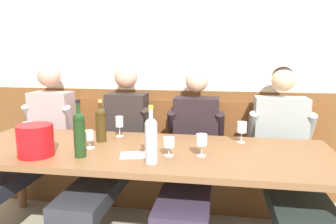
{
  "coord_description": "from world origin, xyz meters",
  "views": [
    {
      "loc": [
        0.53,
        -2.03,
        1.39
      ],
      "look_at": [
        0.12,
        0.43,
        0.93
      ],
      "focal_mm": 34.51,
      "sensor_mm": 36.0,
      "label": 1
    }
  ],
  "objects": [
    {
      "name": "wine_bottle_clear_water",
      "position": [
        0.12,
        -0.19,
        0.88
      ],
      "size": [
        0.08,
        0.08,
        0.36
      ],
      "color": "#B2C0C8",
      "rests_on": "dining_table"
    },
    {
      "name": "wood_wainscot_panel",
      "position": [
        0.0,
        1.04,
        0.52
      ],
      "size": [
        6.8,
        0.03,
        1.03
      ],
      "primitive_type": "cube",
      "color": "brown",
      "rests_on": "ground"
    },
    {
      "name": "wall_bench",
      "position": [
        0.0,
        0.83,
        0.28
      ],
      "size": [
        2.92,
        0.42,
        0.94
      ],
      "color": "brown",
      "rests_on": "ground"
    },
    {
      "name": "person_center_right_seat",
      "position": [
        -1.08,
        0.45,
        0.64
      ],
      "size": [
        0.49,
        1.37,
        1.3
      ],
      "color": "#2A293E",
      "rests_on": "ground"
    },
    {
      "name": "wine_glass_center_rear",
      "position": [
        0.41,
        -0.01,
        0.83
      ],
      "size": [
        0.07,
        0.07,
        0.15
      ],
      "color": "silver",
      "rests_on": "dining_table"
    },
    {
      "name": "wine_glass_near_bucket",
      "position": [
        0.2,
        -0.03,
        0.81
      ],
      "size": [
        0.07,
        0.07,
        0.12
      ],
      "color": "silver",
      "rests_on": "dining_table"
    },
    {
      "name": "person_center_left_seat",
      "position": [
        1.04,
        0.43,
        0.61
      ],
      "size": [
        0.54,
        1.37,
        1.28
      ],
      "color": "#362636",
      "rests_on": "ground"
    },
    {
      "name": "dining_table",
      "position": [
        0.0,
        0.08,
        0.66
      ],
      "size": [
        2.62,
        0.91,
        0.73
      ],
      "color": "brown",
      "rests_on": "ground"
    },
    {
      "name": "wine_bottle_green_tall",
      "position": [
        -0.36,
        -0.15,
        0.89
      ],
      "size": [
        0.07,
        0.07,
        0.37
      ],
      "color": "#1B3817",
      "rests_on": "dining_table"
    },
    {
      "name": "wine_glass_right_end",
      "position": [
        -0.27,
        0.39,
        0.84
      ],
      "size": [
        0.06,
        0.06,
        0.16
      ],
      "color": "silver",
      "rests_on": "dining_table"
    },
    {
      "name": "person_left_seat",
      "position": [
        -0.33,
        0.45,
        0.64
      ],
      "size": [
        0.47,
        1.37,
        1.3
      ],
      "color": "#2C262F",
      "rests_on": "ground"
    },
    {
      "name": "wine_glass_center_front",
      "position": [
        -0.38,
        0.05,
        0.81
      ],
      "size": [
        0.07,
        0.07,
        0.13
      ],
      "color": "silver",
      "rests_on": "dining_table"
    },
    {
      "name": "person_right_seat",
      "position": [
        0.31,
        0.42,
        0.61
      ],
      "size": [
        0.5,
        1.36,
        1.26
      ],
      "color": "#252E3E",
      "rests_on": "ground"
    },
    {
      "name": "ice_bucket",
      "position": [
        -0.66,
        -0.17,
        0.83
      ],
      "size": [
        0.23,
        0.23,
        0.21
      ],
      "primitive_type": "cylinder",
      "color": "red",
      "rests_on": "dining_table"
    },
    {
      "name": "wine_glass_left_end",
      "position": [
        -0.93,
        0.17,
        0.83
      ],
      "size": [
        0.07,
        0.07,
        0.14
      ],
      "color": "silver",
      "rests_on": "dining_table"
    },
    {
      "name": "room_wall_back",
      "position": [
        0.0,
        1.09,
        1.4
      ],
      "size": [
        6.8,
        0.08,
        2.8
      ],
      "primitive_type": "cube",
      "color": "beige",
      "rests_on": "ground"
    },
    {
      "name": "wine_glass_mid_left",
      "position": [
        0.69,
        0.37,
        0.83
      ],
      "size": [
        0.07,
        0.07,
        0.16
      ],
      "color": "silver",
      "rests_on": "dining_table"
    },
    {
      "name": "wine_bottle_amber_mid",
      "position": [
        -0.36,
        0.23,
        0.86
      ],
      "size": [
        0.08,
        0.08,
        0.32
      ],
      "color": "#3C2D11",
      "rests_on": "dining_table"
    },
    {
      "name": "tasting_sheet_right_guest",
      "position": [
        -0.01,
        -0.06,
        0.73
      ],
      "size": [
        0.24,
        0.19,
        0.0
      ],
      "primitive_type": "cube",
      "rotation": [
        0.0,
        0.0,
        0.23
      ],
      "color": "white",
      "rests_on": "dining_table"
    }
  ]
}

